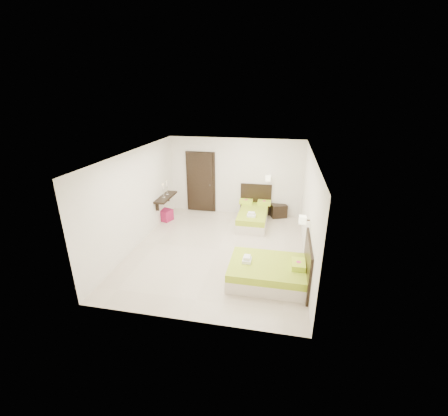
% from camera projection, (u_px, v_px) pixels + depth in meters
% --- Properties ---
extents(floor, '(5.50, 5.50, 0.00)m').
position_uv_depth(floor, '(218.00, 250.00, 8.09)').
color(floor, beige).
rests_on(floor, ground).
extents(bed_single, '(1.05, 1.75, 1.44)m').
position_uv_depth(bed_single, '(253.00, 215.00, 9.66)').
color(bed_single, beige).
rests_on(bed_single, ground).
extents(bed_double, '(1.72, 1.46, 1.42)m').
position_uv_depth(bed_double, '(271.00, 271.00, 6.64)').
color(bed_double, beige).
rests_on(bed_double, ground).
extents(nightstand, '(0.62, 0.59, 0.45)m').
position_uv_depth(nightstand, '(278.00, 210.00, 10.18)').
color(nightstand, black).
rests_on(nightstand, ground).
extents(ottoman, '(0.47, 0.47, 0.37)m').
position_uv_depth(ottoman, '(166.00, 215.00, 9.89)').
color(ottoman, maroon).
rests_on(ottoman, ground).
extents(door, '(1.02, 0.15, 2.14)m').
position_uv_depth(door, '(201.00, 182.00, 10.40)').
color(door, black).
rests_on(door, ground).
extents(console_shelf, '(0.35, 1.20, 0.78)m').
position_uv_depth(console_shelf, '(165.00, 197.00, 9.64)').
color(console_shelf, black).
rests_on(console_shelf, ground).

